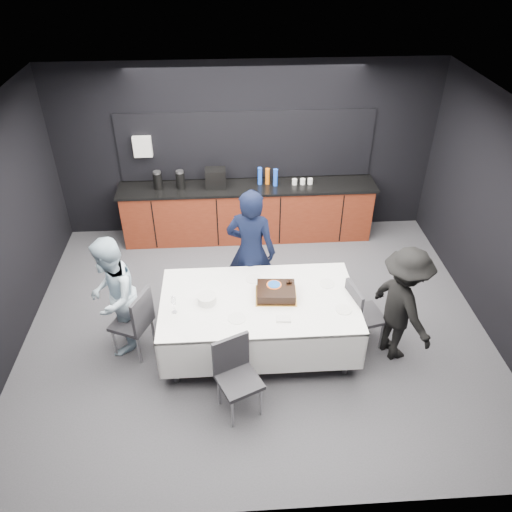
{
  "coord_description": "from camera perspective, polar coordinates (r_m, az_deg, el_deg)",
  "views": [
    {
      "loc": [
        -0.32,
        -4.91,
        4.59
      ],
      "look_at": [
        0.0,
        0.1,
        1.05
      ],
      "focal_mm": 35.0,
      "sensor_mm": 36.0,
      "label": 1
    }
  ],
  "objects": [
    {
      "name": "plate_stack",
      "position": [
        5.86,
        -5.63,
        -4.91
      ],
      "size": [
        0.22,
        0.22,
        0.1
      ],
      "primitive_type": "cylinder",
      "color": "white",
      "rests_on": "party_table"
    },
    {
      "name": "person_left",
      "position": [
        6.17,
        -16.07,
        -4.52
      ],
      "size": [
        0.62,
        0.78,
        1.56
      ],
      "primitive_type": "imported",
      "rotation": [
        0.0,
        0.0,
        -1.61
      ],
      "color": "silver",
      "rests_on": "ground"
    },
    {
      "name": "fork_pile",
      "position": [
        5.63,
        3.17,
        -7.2
      ],
      "size": [
        0.17,
        0.12,
        0.03
      ],
      "primitive_type": "cube",
      "rotation": [
        0.0,
        0.0,
        -0.07
      ],
      "color": "white",
      "rests_on": "party_table"
    },
    {
      "name": "party_table",
      "position": [
        6.0,
        0.31,
        -5.95
      ],
      "size": [
        2.32,
        1.32,
        0.78
      ],
      "color": "#99999E",
      "rests_on": "ground"
    },
    {
      "name": "loose_plate_far",
      "position": [
        6.2,
        -0.26,
        -2.65
      ],
      "size": [
        0.2,
        0.2,
        0.01
      ],
      "primitive_type": "cylinder",
      "color": "white",
      "rests_on": "party_table"
    },
    {
      "name": "ground",
      "position": [
        6.72,
        0.06,
        -7.83
      ],
      "size": [
        6.0,
        6.0,
        0.0
      ],
      "primitive_type": "plane",
      "color": "#46464C",
      "rests_on": "ground"
    },
    {
      "name": "room_shell",
      "position": [
        5.62,
        0.07,
        6.16
      ],
      "size": [
        6.04,
        5.04,
        2.82
      ],
      "color": "white",
      "rests_on": "ground"
    },
    {
      "name": "champagne_flute",
      "position": [
        5.7,
        -9.42,
        -5.14
      ],
      "size": [
        0.06,
        0.06,
        0.22
      ],
      "color": "white",
      "rests_on": "party_table"
    },
    {
      "name": "person_right",
      "position": [
        6.1,
        16.37,
        -5.39
      ],
      "size": [
        0.88,
        1.12,
        1.52
      ],
      "primitive_type": "imported",
      "rotation": [
        0.0,
        0.0,
        1.93
      ],
      "color": "black",
      "rests_on": "ground"
    },
    {
      "name": "loose_plate_near",
      "position": [
        5.65,
        -2.21,
        -7.12
      ],
      "size": [
        0.2,
        0.2,
        0.01
      ],
      "primitive_type": "cylinder",
      "color": "white",
      "rests_on": "party_table"
    },
    {
      "name": "loose_plate_right_a",
      "position": [
        6.19,
        8.13,
        -3.14
      ],
      "size": [
        0.19,
        0.19,
        0.01
      ],
      "primitive_type": "cylinder",
      "color": "white",
      "rests_on": "party_table"
    },
    {
      "name": "loose_plate_right_b",
      "position": [
        5.84,
        9.98,
        -6.05
      ],
      "size": [
        0.19,
        0.19,
        0.01
      ],
      "primitive_type": "cylinder",
      "color": "white",
      "rests_on": "party_table"
    },
    {
      "name": "chair_near",
      "position": [
        5.44,
        -2.33,
        -12.99
      ],
      "size": [
        0.56,
        0.56,
        0.92
      ],
      "color": "#2A2A2F",
      "rests_on": "ground"
    },
    {
      "name": "cake_assembly",
      "position": [
        5.92,
        2.31,
        -4.11
      ],
      "size": [
        0.51,
        0.43,
        0.16
      ],
      "color": "gold",
      "rests_on": "party_table"
    },
    {
      "name": "chair_right",
      "position": [
        6.24,
        11.77,
        -6.23
      ],
      "size": [
        0.51,
        0.51,
        0.92
      ],
      "color": "#2A2A2F",
      "rests_on": "ground"
    },
    {
      "name": "person_center",
      "position": [
        6.49,
        -0.57,
        0.51
      ],
      "size": [
        0.75,
        0.6,
        1.79
      ],
      "primitive_type": "imported",
      "rotation": [
        0.0,
        0.0,
        2.85
      ],
      "color": "black",
      "rests_on": "ground"
    },
    {
      "name": "kitchenette",
      "position": [
        8.2,
        -1.07,
        5.61
      ],
      "size": [
        4.1,
        0.64,
        2.05
      ],
      "color": "#591D0E",
      "rests_on": "ground"
    },
    {
      "name": "chair_left",
      "position": [
        6.17,
        -13.54,
        -7.04
      ],
      "size": [
        0.55,
        0.55,
        0.92
      ],
      "color": "#2A2A2F",
      "rests_on": "ground"
    }
  ]
}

